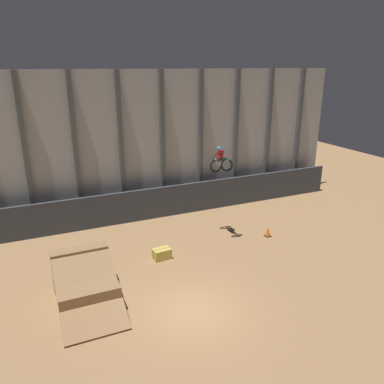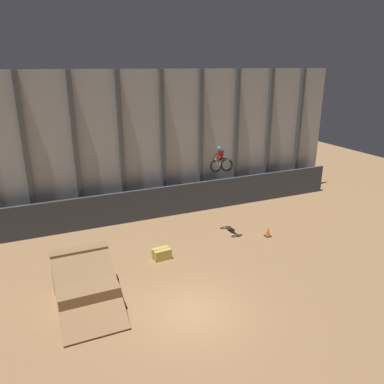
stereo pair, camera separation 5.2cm
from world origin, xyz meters
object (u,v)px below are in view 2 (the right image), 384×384
dirt_ramp (85,284)px  hay_bale_trackside (162,254)px  traffic_cone_near_ramp (268,232)px  rider_bike_solo (221,161)px

dirt_ramp → hay_bale_trackside: dirt_ramp is taller
dirt_ramp → traffic_cone_near_ramp: bearing=10.6°
dirt_ramp → rider_bike_solo: size_ratio=2.41×
traffic_cone_near_ramp → dirt_ramp: bearing=-169.4°
rider_bike_solo → hay_bale_trackside: (-4.06, -1.31, -4.25)m
rider_bike_solo → traffic_cone_near_ramp: bearing=-24.7°
dirt_ramp → traffic_cone_near_ramp: size_ratio=7.14×
rider_bike_solo → traffic_cone_near_ramp: size_ratio=2.96×
dirt_ramp → hay_bale_trackside: 4.65m
dirt_ramp → hay_bale_trackside: (4.17, 2.01, -0.42)m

